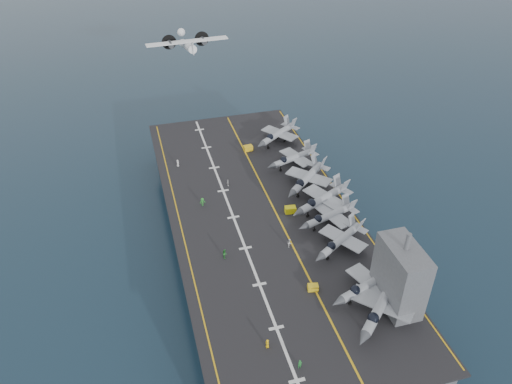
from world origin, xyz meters
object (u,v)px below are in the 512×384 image
object	(u,v)px
island_superstructure	(401,270)
fighter_jet_0	(380,305)
tow_cart_a	(313,287)
transport_plane	(188,46)

from	to	relation	value
island_superstructure	fighter_jet_0	xyz separation A→B (m)	(-4.13, -2.29, -4.76)
tow_cart_a	transport_plane	distance (m)	87.65
fighter_jet_0	tow_cart_a	bearing A→B (deg)	133.86
island_superstructure	fighter_jet_0	distance (m)	6.70
island_superstructure	tow_cart_a	xyz separation A→B (m)	(-12.37, 6.29, -6.95)
island_superstructure	fighter_jet_0	size ratio (longest dim) A/B	0.80
transport_plane	fighter_jet_0	bearing A→B (deg)	-80.81
transport_plane	tow_cart_a	bearing A→B (deg)	-85.30
fighter_jet_0	island_superstructure	bearing A→B (deg)	28.98
tow_cart_a	transport_plane	xyz separation A→B (m)	(-7.07, 86.06, 15.02)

